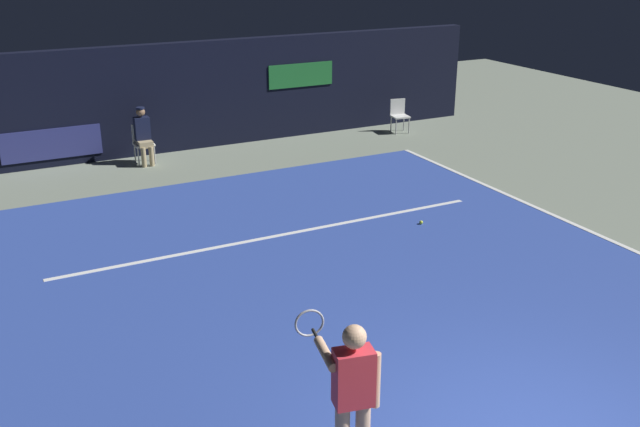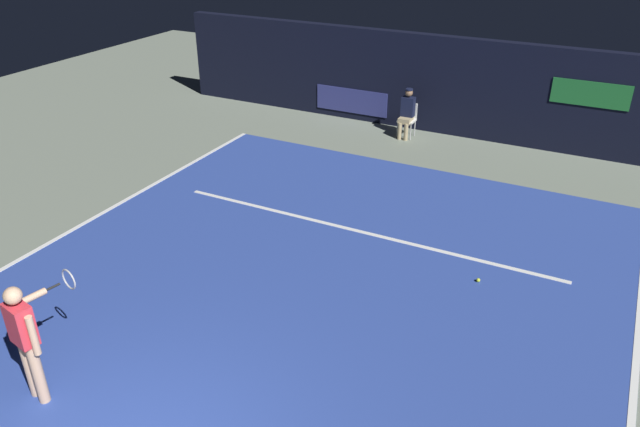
% 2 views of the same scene
% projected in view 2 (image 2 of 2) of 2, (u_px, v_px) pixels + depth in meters
% --- Properties ---
extents(ground_plane, '(32.19, 32.19, 0.00)m').
position_uv_depth(ground_plane, '(312.00, 281.00, 10.40)').
color(ground_plane, gray).
extents(court_surface, '(10.12, 11.02, 0.01)m').
position_uv_depth(court_surface, '(312.00, 281.00, 10.40)').
color(court_surface, '#2D479E').
rests_on(court_surface, ground).
extents(line_sideline_left, '(0.10, 11.02, 0.01)m').
position_uv_depth(line_sideline_left, '(635.00, 374.00, 8.37)').
color(line_sideline_left, white).
rests_on(line_sideline_left, court_surface).
extents(line_sideline_right, '(0.10, 11.02, 0.01)m').
position_uv_depth(line_sideline_right, '(95.00, 217.00, 12.42)').
color(line_sideline_right, white).
rests_on(line_sideline_right, court_surface).
extents(line_service, '(7.89, 0.10, 0.01)m').
position_uv_depth(line_service, '(358.00, 231.00, 11.92)').
color(line_service, white).
rests_on(line_service, court_surface).
extents(back_wall, '(16.71, 0.33, 2.60)m').
position_uv_depth(back_wall, '(455.00, 87.00, 16.24)').
color(back_wall, black).
rests_on(back_wall, ground).
extents(tennis_player, '(0.51, 1.01, 1.73)m').
position_uv_depth(tennis_player, '(27.00, 336.00, 7.56)').
color(tennis_player, '#DBAD89').
rests_on(tennis_player, ground).
extents(line_judge_on_chair, '(0.44, 0.53, 1.32)m').
position_uv_depth(line_judge_on_chair, '(407.00, 113.00, 16.27)').
color(line_judge_on_chair, white).
rests_on(line_judge_on_chair, ground).
extents(tennis_ball, '(0.07, 0.07, 0.07)m').
position_uv_depth(tennis_ball, '(478.00, 280.00, 10.35)').
color(tennis_ball, '#CCE033').
rests_on(tennis_ball, court_surface).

